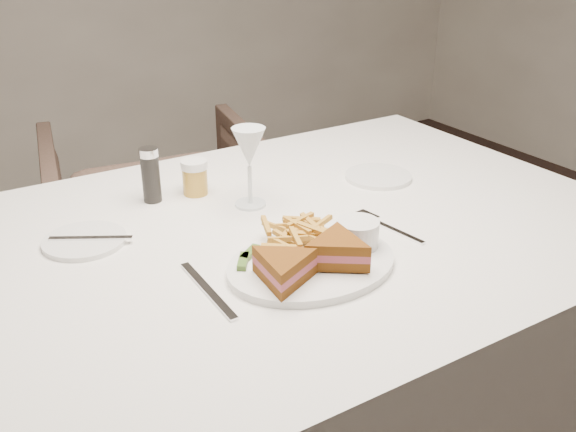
# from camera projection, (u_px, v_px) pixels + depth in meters

# --- Properties ---
(table) EXTENTS (1.49, 1.00, 0.75)m
(table) POSITION_uv_depth(u_px,v_px,m) (276.00, 377.00, 1.46)
(table) COLOR white
(table) RESTS_ON ground
(chair_far) EXTENTS (0.83, 0.79, 0.74)m
(chair_far) POSITION_uv_depth(u_px,v_px,m) (159.00, 215.00, 2.25)
(chair_far) COLOR #4E3A30
(chair_far) RESTS_ON ground
(table_setting) EXTENTS (0.86, 0.59, 0.18)m
(table_setting) POSITION_uv_depth(u_px,v_px,m) (282.00, 227.00, 1.22)
(table_setting) COLOR white
(table_setting) RESTS_ON table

